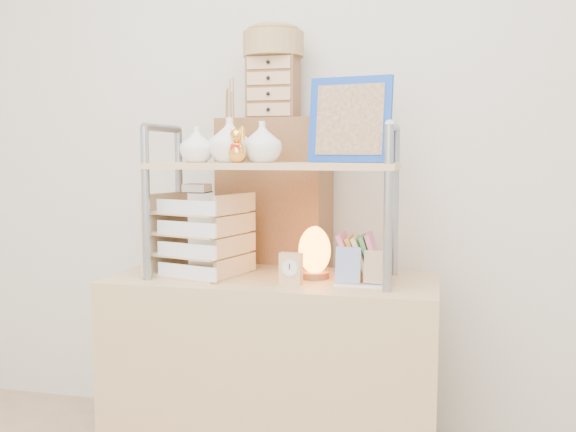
% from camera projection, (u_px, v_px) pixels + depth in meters
% --- Properties ---
extents(desk, '(1.20, 0.50, 0.75)m').
position_uv_depth(desk, '(273.00, 376.00, 2.40)').
color(desk, tan).
rests_on(desk, ground).
extents(cabinet, '(0.47, 0.27, 1.35)m').
position_uv_depth(cabinet, '(275.00, 277.00, 2.75)').
color(cabinet, brown).
rests_on(cabinet, ground).
extents(hutch, '(0.90, 0.34, 0.74)m').
position_uv_depth(hutch, '(269.00, 160.00, 2.34)').
color(hutch, gray).
rests_on(hutch, desk).
extents(letter_tray, '(0.34, 0.33, 0.34)m').
position_uv_depth(letter_tray, '(198.00, 239.00, 2.39)').
color(letter_tray, tan).
rests_on(letter_tray, desk).
extents(salt_lamp, '(0.13, 0.12, 0.19)m').
position_uv_depth(salt_lamp, '(315.00, 252.00, 2.34)').
color(salt_lamp, brown).
rests_on(salt_lamp, desk).
extents(desk_clock, '(0.08, 0.04, 0.11)m').
position_uv_depth(desk_clock, '(291.00, 269.00, 2.23)').
color(desk_clock, tan).
rests_on(desk_clock, desk).
extents(postcard_stand, '(0.19, 0.06, 0.13)m').
position_uv_depth(postcard_stand, '(361.00, 275.00, 2.20)').
color(postcard_stand, white).
rests_on(postcard_stand, desk).
extents(drawer_chest, '(0.20, 0.16, 0.25)m').
position_uv_depth(drawer_chest, '(273.00, 88.00, 2.65)').
color(drawer_chest, brown).
rests_on(drawer_chest, cabinet).
extents(woven_basket, '(0.25, 0.25, 0.10)m').
position_uv_depth(woven_basket, '(273.00, 45.00, 2.63)').
color(woven_basket, '#987245').
rests_on(woven_basket, drawer_chest).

